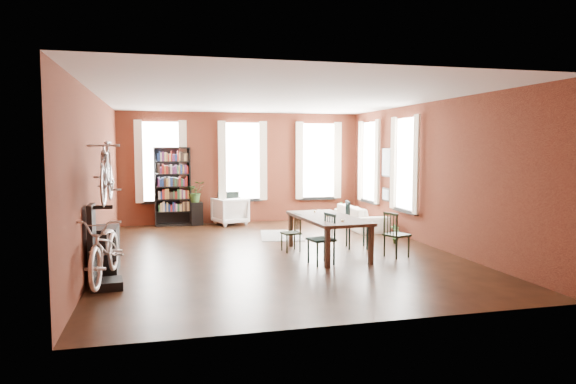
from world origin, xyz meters
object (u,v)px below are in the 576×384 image
object	(u,v)px
bike_trainer	(106,284)
bicycle_floor	(105,219)
dining_chair_b	(291,233)
console_table	(106,249)
plant_stand	(197,214)
bookshelf	(173,187)
dining_chair_d	(357,225)
cream_sofa	(361,213)
dining_table	(328,236)
dining_chair_c	(397,235)
white_armchair	(230,210)
dining_chair_a	(321,239)

from	to	relation	value
bike_trainer	bicycle_floor	distance (m)	1.03
dining_chair_b	console_table	distance (m)	3.72
plant_stand	bookshelf	bearing A→B (deg)	173.83
dining_chair_d	cream_sofa	world-z (taller)	dining_chair_d
dining_table	dining_chair_d	xyz separation A→B (m)	(0.85, 0.52, 0.12)
dining_chair_c	white_armchair	distance (m)	5.78
bookshelf	white_armchair	world-z (taller)	bookshelf
console_table	bicycle_floor	bearing A→B (deg)	-84.64
dining_chair_d	cream_sofa	distance (m)	2.80
dining_chair_c	bike_trainer	bearing A→B (deg)	80.92
dining_chair_b	bicycle_floor	size ratio (longest dim) A/B	0.41
bike_trainer	dining_chair_c	bearing A→B (deg)	10.88
white_armchair	bicycle_floor	size ratio (longest dim) A/B	0.45
white_armchair	cream_sofa	size ratio (longest dim) A/B	0.41
bookshelf	white_armchair	distance (m)	1.72
dining_chair_b	bike_trainer	xyz separation A→B (m)	(-3.50, -2.10, -0.32)
dining_chair_b	console_table	bearing A→B (deg)	-83.79
dining_chair_d	white_armchair	distance (m)	4.64
console_table	bicycle_floor	size ratio (longest dim) A/B	0.42
dining_table	dining_chair_a	size ratio (longest dim) A/B	2.42
dining_chair_c	cream_sofa	world-z (taller)	dining_chair_c
dining_chair_c	console_table	bearing A→B (deg)	68.76
dining_chair_a	dining_chair_d	bearing A→B (deg)	124.71
dining_chair_a	dining_chair_c	xyz separation A→B (m)	(1.66, 0.24, -0.02)
dining_chair_d	cream_sofa	xyz separation A→B (m)	(1.13, 2.56, -0.10)
cream_sofa	dining_chair_d	bearing A→B (deg)	156.11
cream_sofa	white_armchair	bearing A→B (deg)	66.12
bicycle_floor	bookshelf	bearing A→B (deg)	85.39
dining_table	bicycle_floor	xyz separation A→B (m)	(-4.14, -1.60, 0.71)
bicycle_floor	dining_chair_b	bearing A→B (deg)	36.91
dining_chair_a	cream_sofa	distance (m)	4.53
dining_chair_a	plant_stand	size ratio (longest dim) A/B	1.46
dining_chair_b	cream_sofa	bearing A→B (deg)	126.08
white_armchair	plant_stand	world-z (taller)	white_armchair
white_armchair	bicycle_floor	bearing A→B (deg)	47.66
dining_chair_b	white_armchair	world-z (taller)	white_armchair
dining_chair_c	bicycle_floor	world-z (taller)	bicycle_floor
dining_table	dining_chair_a	world-z (taller)	dining_chair_a
dining_table	bookshelf	size ratio (longest dim) A/B	1.05
bookshelf	console_table	xyz separation A→B (m)	(-1.28, -5.20, -0.70)
dining_chair_a	console_table	bearing A→B (deg)	-107.26
bookshelf	dining_chair_d	bearing A→B (deg)	-48.14
cream_sofa	bike_trainer	world-z (taller)	cream_sofa
dining_table	cream_sofa	size ratio (longest dim) A/B	1.11
dining_chair_c	dining_table	bearing A→B (deg)	46.93
dining_chair_b	bike_trainer	size ratio (longest dim) A/B	1.65
bike_trainer	cream_sofa	bearing A→B (deg)	37.29
dining_chair_b	white_armchair	distance (m)	4.13
plant_stand	dining_chair_a	bearing A→B (deg)	-70.57
dining_chair_c	dining_chair_d	size ratio (longest dim) A/B	0.88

